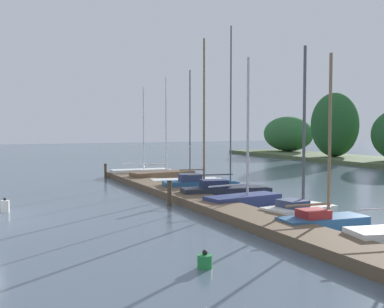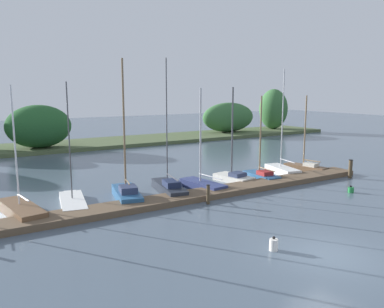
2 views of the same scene
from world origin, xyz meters
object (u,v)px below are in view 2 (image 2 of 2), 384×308
(sailboat_2, at_px, (73,201))
(channel_buoy_0, at_px, (274,245))
(sailboat_5, at_px, (201,184))
(sailboat_8, at_px, (281,169))
(mooring_piling_1, at_px, (208,194))
(sailboat_9, at_px, (305,166))
(sailboat_1, at_px, (20,209))
(sailboat_4, at_px, (168,187))
(channel_buoy_1, at_px, (351,190))
(sailboat_7, at_px, (261,174))
(mooring_piling_2, at_px, (350,169))
(sailboat_3, at_px, (126,192))
(sailboat_6, at_px, (233,176))

(sailboat_2, bearing_deg, channel_buoy_0, -143.18)
(sailboat_5, xyz_separation_m, sailboat_8, (7.95, 0.85, -0.00))
(sailboat_8, relative_size, mooring_piling_1, 7.10)
(sailboat_9, distance_m, mooring_piling_1, 12.40)
(sailboat_1, distance_m, sailboat_9, 21.24)
(sailboat_2, bearing_deg, sailboat_9, -80.37)
(sailboat_1, height_order, sailboat_9, sailboat_1)
(sailboat_9, bearing_deg, sailboat_4, 80.65)
(sailboat_1, distance_m, channel_buoy_1, 19.42)
(sailboat_5, relative_size, channel_buoy_1, 14.01)
(channel_buoy_0, bearing_deg, sailboat_8, 44.57)
(sailboat_4, distance_m, sailboat_5, 2.31)
(sailboat_1, relative_size, sailboat_9, 1.12)
(sailboat_7, distance_m, mooring_piling_2, 6.68)
(sailboat_1, xyz_separation_m, mooring_piling_1, (9.39, -3.38, 0.23))
(sailboat_2, relative_size, sailboat_5, 1.05)
(sailboat_8, bearing_deg, sailboat_5, 107.76)
(channel_buoy_0, bearing_deg, sailboat_4, 87.00)
(sailboat_1, relative_size, sailboat_3, 0.82)
(sailboat_2, height_order, mooring_piling_2, sailboat_2)
(sailboat_5, bearing_deg, sailboat_3, 79.75)
(sailboat_1, xyz_separation_m, channel_buoy_0, (8.07, -10.11, -0.09))
(sailboat_6, height_order, mooring_piling_2, sailboat_6)
(sailboat_4, distance_m, channel_buoy_0, 10.04)
(sailboat_8, xyz_separation_m, channel_buoy_1, (-0.36, -6.52, -0.18))
(channel_buoy_0, bearing_deg, sailboat_6, 60.47)
(sailboat_5, xyz_separation_m, sailboat_6, (3.07, 0.64, 0.02))
(mooring_piling_1, height_order, mooring_piling_2, mooring_piling_2)
(sailboat_1, bearing_deg, sailboat_5, -101.27)
(sailboat_4, height_order, channel_buoy_0, sailboat_4)
(sailboat_2, distance_m, sailboat_8, 16.06)
(channel_buoy_1, bearing_deg, channel_buoy_0, -158.55)
(sailboat_7, height_order, mooring_piling_1, sailboat_7)
(mooring_piling_2, bearing_deg, sailboat_9, 101.08)
(sailboat_3, bearing_deg, sailboat_9, -76.47)
(sailboat_2, xyz_separation_m, sailboat_5, (8.11, -0.81, 0.12))
(sailboat_4, bearing_deg, mooring_piling_1, -156.13)
(sailboat_2, xyz_separation_m, sailboat_4, (5.83, -0.53, 0.15))
(sailboat_3, xyz_separation_m, mooring_piling_2, (16.18, -3.24, 0.23))
(sailboat_7, xyz_separation_m, channel_buoy_1, (2.42, -5.74, -0.18))
(sailboat_4, xyz_separation_m, channel_buoy_1, (9.87, -5.94, -0.21))
(sailboat_2, bearing_deg, mooring_piling_1, -109.84)
(sailboat_7, distance_m, channel_buoy_1, 6.24)
(sailboat_5, xyz_separation_m, channel_buoy_1, (7.58, -5.67, -0.18))
(sailboat_5, height_order, sailboat_8, sailboat_8)
(mooring_piling_2, bearing_deg, channel_buoy_0, -154.13)
(sailboat_1, relative_size, sailboat_4, 0.80)
(sailboat_5, distance_m, sailboat_8, 7.99)
(sailboat_3, xyz_separation_m, sailboat_6, (8.18, 0.42, -0.08))
(sailboat_2, distance_m, sailboat_4, 5.85)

